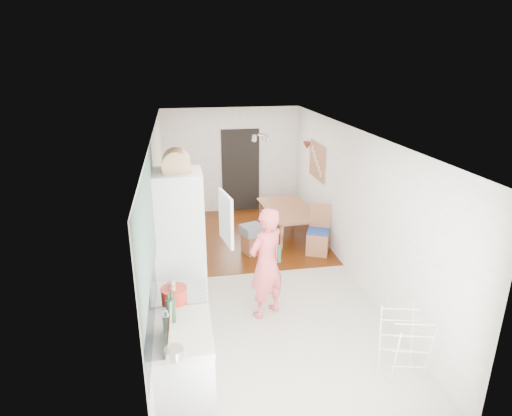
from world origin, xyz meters
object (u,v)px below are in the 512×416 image
object	(u,v)px
person	(266,254)
stool	(252,243)
drying_rack	(404,346)
dining_table	(289,223)
dining_chair	(318,231)

from	to	relation	value
person	stool	world-z (taller)	person
drying_rack	person	bearing A→B (deg)	143.46
person	dining_table	size ratio (longest dim) A/B	1.37
dining_chair	stool	bearing A→B (deg)	-166.07
dining_table	dining_chair	distance (m)	1.10
stool	dining_chair	bearing A→B (deg)	-10.79
dining_table	dining_chair	world-z (taller)	dining_chair
person	stool	size ratio (longest dim) A/B	4.69
person	dining_table	xyz separation A→B (m)	(1.09, 2.86, -0.72)
person	dining_table	distance (m)	3.15
person	dining_chair	size ratio (longest dim) A/B	2.05
dining_table	stool	size ratio (longest dim) A/B	3.42
person	dining_table	bearing A→B (deg)	-141.94
person	stool	bearing A→B (deg)	-125.33
dining_chair	stool	size ratio (longest dim) A/B	2.29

